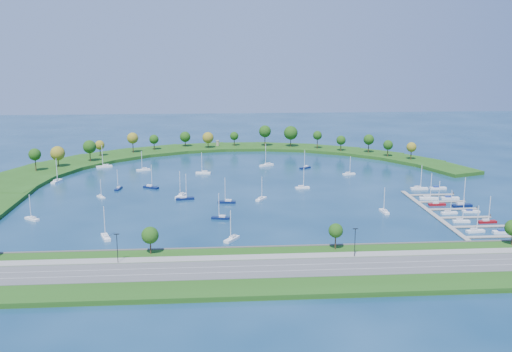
{
  "coord_description": "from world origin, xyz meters",
  "views": [
    {
      "loc": [
        -17.66,
        -301.85,
        71.71
      ],
      "look_at": [
        5.0,
        5.0,
        4.0
      ],
      "focal_mm": 41.05,
      "sensor_mm": 36.0,
      "label": 1
    }
  ],
  "objects": [
    {
      "name": "breakwater",
      "position": [
        -46.33,
        48.72,
        0.99
      ],
      "size": [
        286.74,
        247.64,
        2.0
      ],
      "color": "#204B14",
      "rests_on": "ground"
    },
    {
      "name": "docked_boat_8",
      "position": [
        85.51,
        -35.71,
        0.94
      ],
      "size": [
        9.16,
        3.95,
        13.03
      ],
      "rotation": [
        0.0,
        0.0,
        -0.17
      ],
      "color": "white",
      "rests_on": "ground"
    },
    {
      "name": "moored_boat_4",
      "position": [
        -23.74,
        31.12,
        0.93
      ],
      "size": [
        8.82,
        3.35,
        12.65
      ],
      "rotation": [
        0.0,
        0.0,
        3.03
      ],
      "color": "white",
      "rests_on": "ground"
    },
    {
      "name": "moored_boat_3",
      "position": [
        28.1,
        -9.03,
        0.88
      ],
      "size": [
        7.73,
        3.26,
        11.01
      ],
      "rotation": [
        0.0,
        0.0,
        6.44
      ],
      "color": "white",
      "rests_on": "ground"
    },
    {
      "name": "moored_boat_14",
      "position": [
        15.03,
        51.01,
        0.97
      ],
      "size": [
        9.35,
        7.46,
        13.92
      ],
      "rotation": [
        0.0,
        0.0,
        3.73
      ],
      "color": "white",
      "rests_on": "ground"
    },
    {
      "name": "docked_boat_7",
      "position": [
        96.0,
        -49.68,
        0.96
      ],
      "size": [
        9.61,
        3.61,
        13.8
      ],
      "rotation": [
        0.0,
        0.0,
        0.11
      ],
      "color": "#0A1741",
      "rests_on": "ground"
    },
    {
      "name": "docked_boat_5",
      "position": [
        95.99,
        -59.25,
        0.57
      ],
      "size": [
        7.76,
        2.82,
        1.55
      ],
      "rotation": [
        0.0,
        0.0,
        -0.09
      ],
      "color": "white",
      "rests_on": "ground"
    },
    {
      "name": "breakwater_trees",
      "position": [
        -14.12,
        89.03,
        10.77
      ],
      "size": [
        234.32,
        87.34,
        15.15
      ],
      "color": "#382314",
      "rests_on": "breakwater"
    },
    {
      "name": "moored_boat_6",
      "position": [
        -59.49,
        42.6,
        0.91
      ],
      "size": [
        8.46,
        5.01,
        12.02
      ],
      "rotation": [
        0.0,
        0.0,
        3.5
      ],
      "color": "white",
      "rests_on": "ground"
    },
    {
      "name": "ground",
      "position": [
        0.0,
        0.0,
        0.0
      ],
      "size": [
        700.0,
        700.0,
        0.0
      ],
      "primitive_type": "plane",
      "color": "#082945",
      "rests_on": "ground"
    },
    {
      "name": "moored_boat_8",
      "position": [
        -102.99,
        15.07,
        0.94
      ],
      "size": [
        4.58,
        9.22,
        13.06
      ],
      "rotation": [
        0.0,
        0.0,
        1.32
      ],
      "color": "white",
      "rests_on": "ground"
    },
    {
      "name": "moored_boat_5",
      "position": [
        57.57,
        -56.77,
        0.89
      ],
      "size": [
        2.78,
        7.86,
        11.34
      ],
      "rotation": [
        0.0,
        0.0,
        1.65
      ],
      "color": "white",
      "rests_on": "ground"
    },
    {
      "name": "moored_boat_19",
      "position": [
        -15.07,
        -61.23,
        0.89
      ],
      "size": [
        8.01,
        3.75,
        11.35
      ],
      "rotation": [
        0.0,
        0.0,
        2.93
      ],
      "color": "#0A1741",
      "rests_on": "ground"
    },
    {
      "name": "south_shoreline",
      "position": [
        0.03,
        -122.88,
        1.0
      ],
      "size": [
        420.0,
        43.1,
        11.6
      ],
      "color": "#204B14",
      "rests_on": "ground"
    },
    {
      "name": "docked_boat_0",
      "position": [
        85.53,
        -87.03,
        0.88
      ],
      "size": [
        7.67,
        3.04,
        10.97
      ],
      "rotation": [
        0.0,
        0.0,
        0.13
      ],
      "color": "white",
      "rests_on": "ground"
    },
    {
      "name": "docked_boat_1",
      "position": [
        95.97,
        -89.37,
        0.65
      ],
      "size": [
        8.8,
        2.95,
        1.77
      ],
      "rotation": [
        0.0,
        0.0,
        -0.06
      ],
      "color": "white",
      "rests_on": "ground"
    },
    {
      "name": "moored_boat_9",
      "position": [
        -59.42,
        -84.34,
        0.92
      ],
      "size": [
        5.16,
        8.9,
        12.64
      ],
      "rotation": [
        0.0,
        0.0,
        1.91
      ],
      "color": "white",
      "rests_on": "ground"
    },
    {
      "name": "moored_boat_11",
      "position": [
        -84.39,
        54.05,
        0.97
      ],
      "size": [
        9.83,
        5.75,
        13.96
      ],
      "rotation": [
        0.0,
        0.0,
        3.49
      ],
      "color": "white",
      "rests_on": "ground"
    },
    {
      "name": "moored_boat_18",
      "position": [
        -66.96,
        -3.93,
        0.87
      ],
      "size": [
        3.26,
        7.53,
        10.71
      ],
      "rotation": [
        0.0,
        0.0,
        4.54
      ],
      "color": "#0A1741",
      "rests_on": "ground"
    },
    {
      "name": "moored_boat_13",
      "position": [
        -50.53,
        -2.6,
        0.92
      ],
      "size": [
        8.62,
        6.43,
        12.63
      ],
      "rotation": [
        0.0,
        0.0,
        5.75
      ],
      "color": "#0A1741",
      "rests_on": "ground"
    },
    {
      "name": "moored_boat_7",
      "position": [
        -95.02,
        -56.91,
        0.88
      ],
      "size": [
        7.27,
        6.5,
        11.24
      ],
      "rotation": [
        0.0,
        0.0,
        2.46
      ],
      "color": "white",
      "rests_on": "ground"
    },
    {
      "name": "harbor_tower",
      "position": [
        -14.58,
        118.41,
        4.03
      ],
      "size": [
        2.6,
        2.6,
        3.95
      ],
      "color": "gray",
      "rests_on": "breakwater"
    },
    {
      "name": "moored_boat_0",
      "position": [
        -31.83,
        -27.39,
        0.93
      ],
      "size": [
        8.97,
        3.84,
        12.77
      ],
      "rotation": [
        0.0,
        0.0,
        0.17
      ],
      "color": "#0A1741",
      "rests_on": "ground"
    },
    {
      "name": "moored_boat_17",
      "position": [
        59.94,
        22.22,
        0.87
      ],
      "size": [
        7.66,
        4.04,
        10.84
      ],
      "rotation": [
        0.0,
        0.0,
        0.28
      ],
      "color": "white",
      "rests_on": "ground"
    },
    {
      "name": "docked_boat_2",
      "position": [
        85.54,
        -73.46,
        0.86
      ],
      "size": [
        7.2,
        2.58,
        10.37
      ],
      "rotation": [
        0.0,
        0.0,
        -0.09
      ],
      "color": "white",
      "rests_on": "ground"
    },
    {
      "name": "docked_boat_4",
      "position": [
        85.54,
        -60.75,
        0.87
      ],
      "size": [
        7.43,
        2.7,
        10.69
      ],
      "rotation": [
        0.0,
        0.0,
        0.09
      ],
      "color": "white",
      "rests_on": "ground"
    },
    {
      "name": "docked_boat_3",
      "position": [
        96.03,
        -74.97,
        0.89
      ],
      "size": [
        7.91,
        2.4,
        11.55
      ],
      "rotation": [
        0.0,
        0.0,
        0.03
      ],
      "color": "maroon",
      "rests_on": "ground"
    },
    {
      "name": "moored_boat_10",
      "position": [
        37.66,
        42.08,
        0.89
      ],
      "size": [
        7.52,
        6.37,
        11.4
      ],
      "rotation": [
        0.0,
        0.0,
        3.78
      ],
      "color": "#0A1741",
      "rests_on": "ground"
    },
    {
      "name": "moored_boat_12",
      "position": [
        -11.26,
        -89.93,
        0.91
      ],
      "size": [
        6.38,
        8.11,
        12.02
      ],
      "rotation": [
        0.0,
        0.0,
        4.14
      ],
      "color": "white",
      "rests_on": "ground"
    },
    {
      "name": "docked_boat_9",
      "position": [
        95.98,
        -35.87,
        0.64
      ],
      "size": [
        8.69,
        2.96,
        1.74
      ],
      "rotation": [
        0.0,
        0.0,
        -0.07
      ],
      "color": "white",
      "rests_on": "ground"
    },
    {
      "name": "moored_boat_1",
      "position": [
        4.87,
        -30.57,
        0.88
      ],
      "size": [
        6.01,
        7.53,
        11.21
      ],
      "rotation": [
        0.0,
        0.0,
        0.98
      ],
      "color": "white",
      "rests_on": "ground"
    },
    {
      "name": "dock_system",
      "position": [
        85.3,
        -61.0,
        0.35
      ],
      "size": [
        24.28,
        82.0,
        1.6
      ],
      "color": "gray",
      "rests_on": "ground"
    },
    {
      "name": "docked_boat_10",
      "position": [
        87.91,
        -15.67,
        0.93
      ],
      "size": [
        8.87,
        2.74,
        12.93
      ],
      "rotation": [
        0.0,
        0.0,
        -0.03
      ],
      "color": "white",
      "rests_on": "ground"
    },
    {
      "name": "docked_boat_6",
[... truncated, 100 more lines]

